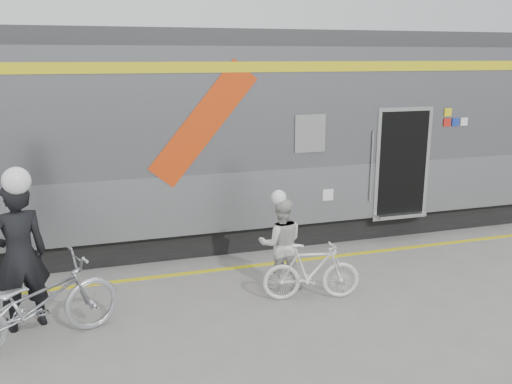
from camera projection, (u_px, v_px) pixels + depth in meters
name	position (u px, v px, depth m)	size (l,w,h in m)	color
ground	(299.00, 320.00, 7.67)	(90.00, 90.00, 0.00)	slate
train	(273.00, 134.00, 11.35)	(24.00, 3.17, 4.10)	black
safety_strip	(255.00, 265.00, 9.66)	(24.00, 0.12, 0.01)	gold
man	(19.00, 256.00, 7.23)	(0.75, 0.50, 2.07)	black
bicycle_left	(35.00, 304.00, 6.89)	(0.76, 2.17, 1.14)	#B8BBC1
woman	(281.00, 244.00, 8.58)	(0.72, 0.56, 1.48)	beige
bicycle_right	(311.00, 271.00, 8.23)	(0.42, 1.50, 0.90)	silver
helmet_man	(9.00, 167.00, 6.93)	(0.36, 0.36, 0.36)	white
helmet_woman	(282.00, 191.00, 8.37)	(0.24, 0.24, 0.24)	white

